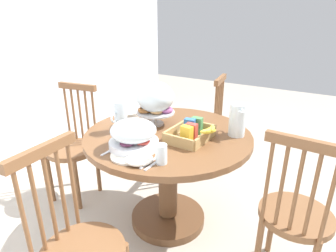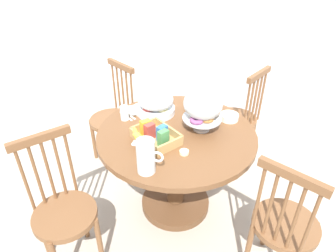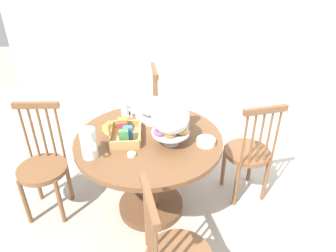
# 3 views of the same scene
# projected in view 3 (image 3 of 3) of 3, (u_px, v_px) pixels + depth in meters

# --- Properties ---
(ground_plane) EXTENTS (10.00, 10.00, 0.00)m
(ground_plane) POSITION_uv_depth(u_px,v_px,m) (135.00, 199.00, 2.86)
(ground_plane) COLOR #A89E8E
(wall_left) EXTENTS (0.06, 4.32, 2.60)m
(wall_left) POSITION_uv_depth(u_px,v_px,m) (160.00, 3.00, 4.29)
(wall_left) COLOR silver
(wall_left) RESTS_ON ground_plane
(dining_table) EXTENTS (1.14, 1.14, 0.74)m
(dining_table) POSITION_uv_depth(u_px,v_px,m) (149.00, 161.00, 2.50)
(dining_table) COLOR brown
(dining_table) RESTS_ON ground_plane
(windsor_chair_by_cabinet) EXTENTS (0.41, 0.41, 0.97)m
(windsor_chair_by_cabinet) POSITION_uv_depth(u_px,v_px,m) (249.00, 154.00, 2.69)
(windsor_chair_by_cabinet) COLOR brown
(windsor_chair_by_cabinet) RESTS_ON ground_plane
(windsor_chair_facing_door) EXTENTS (0.40, 0.40, 0.97)m
(windsor_chair_facing_door) POSITION_uv_depth(u_px,v_px,m) (143.00, 116.00, 3.27)
(windsor_chair_facing_door) COLOR brown
(windsor_chair_facing_door) RESTS_ON ground_plane
(windsor_chair_far_side) EXTENTS (0.40, 0.40, 0.97)m
(windsor_chair_far_side) POSITION_uv_depth(u_px,v_px,m) (43.00, 167.00, 2.53)
(windsor_chair_far_side) COLOR brown
(windsor_chair_far_side) RESTS_ON ground_plane
(pastry_stand_with_dome) EXTENTS (0.28, 0.28, 0.34)m
(pastry_stand_with_dome) POSITION_uv_depth(u_px,v_px,m) (171.00, 120.00, 2.22)
(pastry_stand_with_dome) COLOR silver
(pastry_stand_with_dome) RESTS_ON dining_table
(fruit_platter_covered) EXTENTS (0.30, 0.30, 0.18)m
(fruit_platter_covered) POSITION_uv_depth(u_px,v_px,m) (153.00, 109.00, 2.61)
(fruit_platter_covered) COLOR silver
(fruit_platter_covered) RESTS_ON dining_table
(orange_juice_pitcher) EXTENTS (0.17, 0.14, 0.22)m
(orange_juice_pitcher) POSITION_uv_depth(u_px,v_px,m) (89.00, 145.00, 2.12)
(orange_juice_pitcher) COLOR silver
(orange_juice_pitcher) RESTS_ON dining_table
(milk_pitcher) EXTENTS (0.17, 0.09, 0.22)m
(milk_pitcher) POSITION_uv_depth(u_px,v_px,m) (184.00, 116.00, 2.47)
(milk_pitcher) COLOR silver
(milk_pitcher) RESTS_ON dining_table
(cereal_basket) EXTENTS (0.32, 0.30, 0.12)m
(cereal_basket) POSITION_uv_depth(u_px,v_px,m) (123.00, 133.00, 2.35)
(cereal_basket) COLOR tan
(cereal_basket) RESTS_ON dining_table
(china_plate_large) EXTENTS (0.22, 0.22, 0.01)m
(china_plate_large) POSITION_uv_depth(u_px,v_px,m) (148.00, 112.00, 2.73)
(china_plate_large) COLOR white
(china_plate_large) RESTS_ON dining_table
(china_plate_small) EXTENTS (0.15, 0.15, 0.01)m
(china_plate_small) POSITION_uv_depth(u_px,v_px,m) (138.00, 110.00, 2.74)
(china_plate_small) COLOR white
(china_plate_small) RESTS_ON china_plate_large
(cereal_bowl) EXTENTS (0.14, 0.14, 0.04)m
(cereal_bowl) POSITION_uv_depth(u_px,v_px,m) (206.00, 142.00, 2.30)
(cereal_bowl) COLOR white
(cereal_bowl) RESTS_ON dining_table
(drinking_glass) EXTENTS (0.06, 0.06, 0.11)m
(drinking_glass) POSITION_uv_depth(u_px,v_px,m) (125.00, 109.00, 2.67)
(drinking_glass) COLOR silver
(drinking_glass) RESTS_ON dining_table
(butter_dish) EXTENTS (0.06, 0.06, 0.02)m
(butter_dish) POSITION_uv_depth(u_px,v_px,m) (132.00, 154.00, 2.18)
(butter_dish) COLOR beige
(butter_dish) RESTS_ON dining_table
(table_knife) EXTENTS (0.17, 0.02, 0.01)m
(table_knife) POSITION_uv_depth(u_px,v_px,m) (132.00, 113.00, 2.72)
(table_knife) COLOR silver
(table_knife) RESTS_ON dining_table
(dinner_fork) EXTENTS (0.17, 0.02, 0.01)m
(dinner_fork) POSITION_uv_depth(u_px,v_px,m) (128.00, 113.00, 2.72)
(dinner_fork) COLOR silver
(dinner_fork) RESTS_ON dining_table
(soup_spoon) EXTENTS (0.17, 0.02, 0.01)m
(soup_spoon) POSITION_uv_depth(u_px,v_px,m) (164.00, 112.00, 2.74)
(soup_spoon) COLOR silver
(soup_spoon) RESTS_ON dining_table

